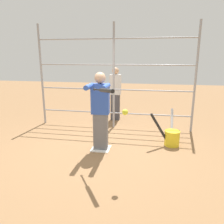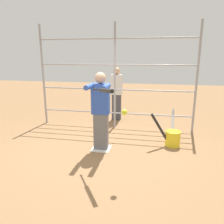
{
  "view_description": "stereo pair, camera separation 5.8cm",
  "coord_description": "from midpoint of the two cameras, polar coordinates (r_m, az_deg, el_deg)",
  "views": [
    {
      "loc": [
        -1.08,
        4.41,
        2.03
      ],
      "look_at": [
        -0.33,
        0.43,
        0.98
      ],
      "focal_mm": 35.0,
      "sensor_mm": 36.0,
      "label": 1
    },
    {
      "loc": [
        -1.14,
        4.39,
        2.03
      ],
      "look_at": [
        -0.33,
        0.43,
        0.98
      ],
      "focal_mm": 35.0,
      "sensor_mm": 36.0,
      "label": 2
    }
  ],
  "objects": [
    {
      "name": "ground_plane",
      "position": [
        4.97,
        -3.23,
        -9.6
      ],
      "size": [
        24.0,
        24.0,
        0.0
      ],
      "primitive_type": "plane",
      "color": "olive"
    },
    {
      "name": "home_plate",
      "position": [
        4.97,
        -3.23,
        -9.49
      ],
      "size": [
        0.4,
        0.4,
        0.02
      ],
      "color": "white",
      "rests_on": "ground"
    },
    {
      "name": "fence_backstop",
      "position": [
        6.13,
        0.18,
        9.06
      ],
      "size": [
        4.39,
        0.06,
        2.89
      ],
      "color": "#939399",
      "rests_on": "ground"
    },
    {
      "name": "batter",
      "position": [
        4.65,
        -3.44,
        0.7
      ],
      "size": [
        0.44,
        0.58,
        1.7
      ],
      "color": "slate",
      "rests_on": "ground"
    },
    {
      "name": "baseball_bat_swinging",
      "position": [
        3.66,
        -2.36,
        5.65
      ],
      "size": [
        0.53,
        0.74,
        0.14
      ],
      "color": "black"
    },
    {
      "name": "softball_in_flight",
      "position": [
        3.46,
        2.96,
        -0.03
      ],
      "size": [
        0.1,
        0.1,
        0.1
      ],
      "color": "yellow"
    },
    {
      "name": "bat_bucket",
      "position": [
        5.26,
        14.92,
        -6.22
      ],
      "size": [
        0.71,
        0.82,
        0.78
      ],
      "color": "yellow",
      "rests_on": "ground"
    },
    {
      "name": "bystander_behind_fence",
      "position": [
        6.95,
        0.64,
        4.95
      ],
      "size": [
        0.35,
        0.22,
        1.68
      ],
      "color": "#3F3F47",
      "rests_on": "ground"
    }
  ]
}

